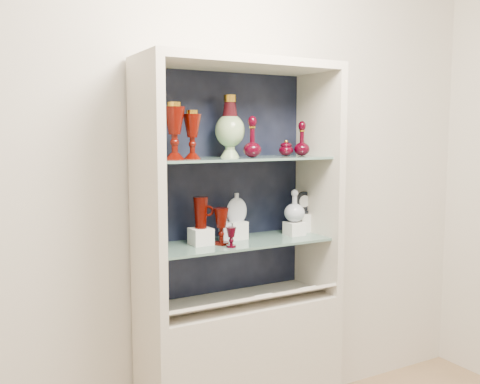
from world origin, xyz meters
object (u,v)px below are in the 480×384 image
pedestal_lamp_right (174,131)px  ruby_decanter_b (302,137)px  flat_flask (237,207)px  lidded_bowl (286,148)px  cobalt_goblet (151,228)px  ruby_decanter_a (252,134)px  cameo_medallion (304,202)px  pedestal_lamp_left (192,135)px  enamel_urn (230,126)px  ruby_goblet_small (231,237)px  clear_square_bottle (225,228)px  ruby_pitcher (201,213)px  ruby_goblet_tall (221,226)px  clear_round_decanter (295,207)px

pedestal_lamp_right → ruby_decanter_b: (0.74, 0.05, -0.03)m
pedestal_lamp_right → flat_flask: bearing=16.4°
lidded_bowl → cobalt_goblet: 0.83m
ruby_decanter_b → ruby_decanter_a: bearing=-171.1°
ruby_decanter_b → cameo_medallion: ruby_decanter_b is taller
pedestal_lamp_left → lidded_bowl: 0.57m
enamel_urn → ruby_goblet_small: enamel_urn is taller
cobalt_goblet → clear_square_bottle: 0.39m
enamel_urn → clear_square_bottle: size_ratio=2.25×
ruby_pitcher → clear_square_bottle: (0.14, 0.02, -0.09)m
ruby_pitcher → flat_flask: bearing=32.2°
pedestal_lamp_left → pedestal_lamp_right: bearing=-168.7°
clear_square_bottle → flat_flask: bearing=16.9°
enamel_urn → clear_square_bottle: enamel_urn is taller
ruby_decanter_a → lidded_bowl: bearing=18.6°
enamel_urn → ruby_pitcher: (-0.18, -0.03, -0.42)m
ruby_decanter_a → cameo_medallion: (0.39, 0.10, -0.37)m
ruby_decanter_a → ruby_goblet_tall: (-0.16, 0.02, -0.44)m
clear_round_decanter → ruby_decanter_a: bearing=-170.1°
clear_round_decanter → ruby_goblet_tall: bearing=-176.4°
ruby_goblet_tall → cameo_medallion: bearing=8.5°
lidded_bowl → ruby_decanter_b: bearing=-23.6°
cameo_medallion → flat_flask: bearing=-176.2°
clear_round_decanter → ruby_goblet_small: bearing=-166.3°
ruby_pitcher → ruby_goblet_tall: bearing=-7.0°
pedestal_lamp_right → lidded_bowl: (0.66, 0.09, -0.09)m
flat_flask → cobalt_goblet: bearing=-166.5°
ruby_decanter_a → ruby_goblet_small: bearing=-159.2°
ruby_goblet_small → ruby_decanter_b: bearing=12.7°
pedestal_lamp_right → ruby_goblet_small: (0.26, -0.06, -0.50)m
ruby_pitcher → clear_round_decanter: 0.54m
lidded_bowl → cameo_medallion: size_ratio=0.68×
pedestal_lamp_left → cameo_medallion: 0.80m
pedestal_lamp_right → ruby_goblet_small: size_ratio=2.67×
pedestal_lamp_right → cobalt_goblet: size_ratio=1.32×
ruby_decanter_a → flat_flask: ruby_decanter_a is taller
ruby_decanter_a → lidded_bowl: size_ratio=2.63×
lidded_bowl → pedestal_lamp_right: bearing=-172.6°
pedestal_lamp_right → cobalt_goblet: pedestal_lamp_right is taller
lidded_bowl → flat_flask: (-0.28, 0.03, -0.30)m
pedestal_lamp_left → ruby_goblet_small: bearing=-24.6°
pedestal_lamp_left → ruby_pitcher: pedestal_lamp_left is taller
cobalt_goblet → ruby_decanter_a: bearing=-11.1°
clear_square_bottle → flat_flask: flat_flask is taller
ruby_goblet_tall → ruby_goblet_small: 0.09m
ruby_goblet_small → clear_round_decanter: (0.44, 0.11, 0.10)m
ruby_decanter_b → clear_round_decanter: (-0.04, -0.00, -0.36)m
ruby_pitcher → cameo_medallion: bearing=24.7°
lidded_bowl → cameo_medallion: bearing=7.9°
lidded_bowl → cameo_medallion: 0.33m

